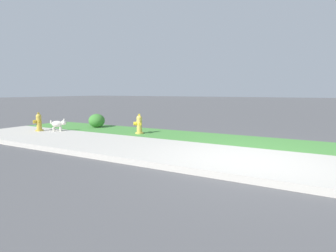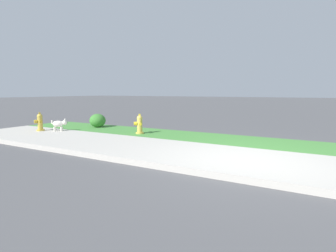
{
  "view_description": "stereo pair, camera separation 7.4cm",
  "coord_description": "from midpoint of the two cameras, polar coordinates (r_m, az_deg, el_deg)",
  "views": [
    {
      "loc": [
        1.0,
        -5.31,
        1.39
      ],
      "look_at": [
        -2.51,
        1.26,
        0.4
      ],
      "focal_mm": 28.0,
      "sensor_mm": 36.0,
      "label": 1
    },
    {
      "loc": [
        1.06,
        -5.27,
        1.39
      ],
      "look_at": [
        -2.51,
        1.26,
        0.4
      ],
      "focal_mm": 28.0,
      "sensor_mm": 36.0,
      "label": 2
    }
  ],
  "objects": [
    {
      "name": "shrub_bush_near_lamp",
      "position": [
        10.53,
        -15.45,
        1.14
      ],
      "size": [
        0.62,
        0.62,
        0.52
      ],
      "color": "#3D7F33",
      "rests_on": "ground"
    },
    {
      "name": "sidewalk_pavement",
      "position": [
        5.57,
        16.64,
        -7.15
      ],
      "size": [
        18.0,
        2.47,
        0.01
      ],
      "primitive_type": "cube",
      "color": "#BCB7AD",
      "rests_on": "ground"
    },
    {
      "name": "fire_hydrant_far_end",
      "position": [
        10.22,
        -26.5,
        0.72
      ],
      "size": [
        0.35,
        0.33,
        0.66
      ],
      "rotation": [
        0.0,
        0.0,
        2.69
      ],
      "color": "gold",
      "rests_on": "ground"
    },
    {
      "name": "ground_plane",
      "position": [
        5.57,
        16.64,
        -7.2
      ],
      "size": [
        120.0,
        120.0,
        0.0
      ],
      "primitive_type": "plane",
      "color": "#515154"
    },
    {
      "name": "grass_verge",
      "position": [
        7.61,
        19.85,
        -3.37
      ],
      "size": [
        18.0,
        1.78,
        0.01
      ],
      "primitive_type": "cube",
      "color": "#47893D",
      "rests_on": "ground"
    },
    {
      "name": "small_white_dog",
      "position": [
        9.91,
        -22.91,
        0.41
      ],
      "size": [
        0.47,
        0.42,
        0.45
      ],
      "rotation": [
        0.0,
        0.0,
        0.67
      ],
      "color": "silver",
      "rests_on": "ground"
    },
    {
      "name": "fire_hydrant_by_grass_verge",
      "position": [
        8.64,
        -6.55,
        0.34
      ],
      "size": [
        0.33,
        0.33,
        0.65
      ],
      "rotation": [
        0.0,
        0.0,
        2.3
      ],
      "color": "gold",
      "rests_on": "ground"
    },
    {
      "name": "street_curb",
      "position": [
        4.32,
        13.11,
        -10.55
      ],
      "size": [
        18.0,
        0.16,
        0.12
      ],
      "primitive_type": "cube",
      "color": "#BCB7AD",
      "rests_on": "ground"
    }
  ]
}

